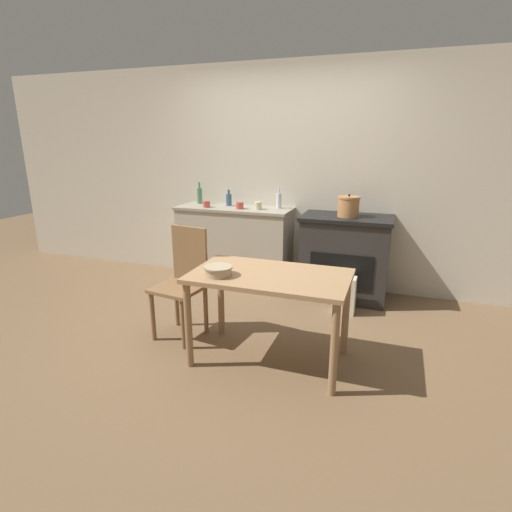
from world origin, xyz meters
TOP-DOWN VIEW (x-y plane):
  - ground_plane at (0.00, 0.00)m, footprint 14.00×14.00m
  - wall_back at (0.00, 1.58)m, footprint 8.00×0.07m
  - counter_cabinet at (-0.55, 1.31)m, footprint 1.38×0.52m
  - stove at (0.77, 1.27)m, footprint 0.96×0.60m
  - work_table at (0.39, -0.28)m, footprint 1.20×0.70m
  - chair at (-0.46, -0.10)m, footprint 0.45×0.45m
  - flour_sack at (0.83, 0.83)m, footprint 0.22×0.16m
  - stock_pot at (0.78, 1.24)m, footprint 0.23×0.23m
  - mixing_bowl_large at (0.04, -0.44)m, footprint 0.22×0.22m
  - bottle_far_left at (-0.66, 1.40)m, footprint 0.07×0.07m
  - bottle_left at (-0.04, 1.42)m, footprint 0.06×0.06m
  - bottle_mid_left at (-1.07, 1.43)m, footprint 0.06×0.06m
  - cup_center_left at (-0.86, 1.19)m, footprint 0.08×0.08m
  - cup_center at (-0.24, 1.26)m, footprint 0.08×0.08m
  - cup_center_right at (-0.45, 1.22)m, footprint 0.09×0.09m

SIDE VIEW (x-z plane):
  - ground_plane at x=0.00m, z-range 0.00..0.00m
  - flour_sack at x=0.83m, z-range 0.00..0.38m
  - stove at x=0.77m, z-range 0.00..0.92m
  - counter_cabinet at x=-0.55m, z-range 0.00..0.94m
  - chair at x=-0.46m, z-range 0.03..1.00m
  - work_table at x=0.39m, z-range 0.26..0.99m
  - mixing_bowl_large at x=0.04m, z-range 0.73..0.80m
  - cup_center_left at x=-0.86m, z-range 0.94..1.01m
  - cup_center_right at x=-0.45m, z-range 0.94..1.01m
  - cup_center at x=-0.24m, z-range 0.94..1.02m
  - bottle_far_left at x=-0.66m, z-range 0.91..1.11m
  - bottle_left at x=-0.04m, z-range 0.91..1.14m
  - stock_pot at x=0.78m, z-range 0.91..1.15m
  - bottle_mid_left at x=-1.07m, z-range 0.91..1.17m
  - wall_back at x=0.00m, z-range 0.00..2.55m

